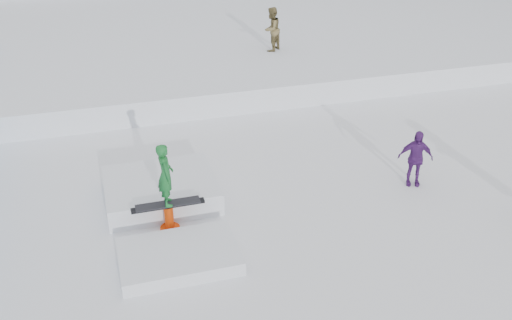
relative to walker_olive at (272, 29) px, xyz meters
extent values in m
plane|color=white|center=(-3.71, -10.76, -1.61)|extent=(120.00, 120.00, 0.00)
cube|color=white|center=(-3.71, 5.24, -1.21)|extent=(50.00, 18.00, 0.80)
imported|color=brown|center=(0.00, 0.00, 0.00)|extent=(1.00, 0.98, 1.63)
imported|color=#52216E|center=(0.79, -9.13, -0.88)|extent=(0.93, 0.64, 1.47)
cube|color=white|center=(-5.39, -8.08, -1.34)|extent=(2.60, 2.20, 0.54)
cube|color=white|center=(-5.39, -10.58, -1.46)|extent=(2.40, 1.60, 0.30)
cylinder|color=#EB4B0E|center=(-5.39, -9.38, -1.58)|extent=(0.44, 0.44, 0.06)
cylinder|color=#EB4B0E|center=(-5.39, -9.38, -1.31)|extent=(0.20, 0.20, 0.60)
cube|color=black|center=(-5.39, -9.38, -0.98)|extent=(1.60, 0.16, 0.06)
cube|color=black|center=(-5.39, -9.38, -0.94)|extent=(1.40, 0.28, 0.03)
imported|color=#166628|center=(-5.39, -9.38, -0.21)|extent=(0.34, 0.52, 1.42)
camera|label=1|loc=(-6.52, -19.92, 5.75)|focal=40.00mm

